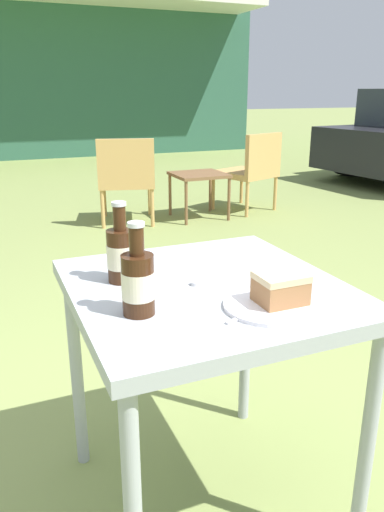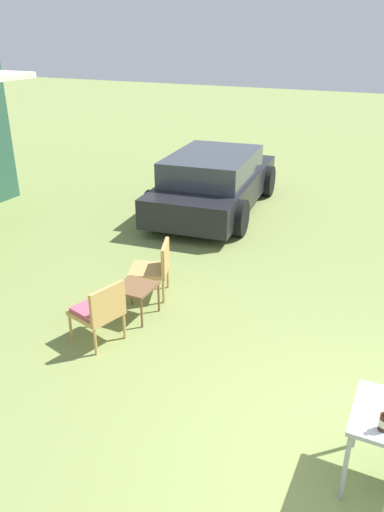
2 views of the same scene
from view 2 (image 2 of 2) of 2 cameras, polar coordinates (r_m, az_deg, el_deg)
parked_car at (r=10.70m, az=2.57°, el=8.48°), size 4.44×2.34×1.25m
wicker_chair_cushioned at (r=6.21m, az=-10.58°, el=-6.00°), size 0.64×0.65×0.82m
wicker_chair_plain at (r=7.19m, az=-4.28°, el=-1.17°), size 0.67×0.68×0.82m
garden_side_table at (r=6.72m, az=-6.45°, el=-3.82°), size 0.51×0.49×0.45m
cola_bottle_near at (r=4.31m, az=21.11°, el=-17.23°), size 0.08×0.08×0.22m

